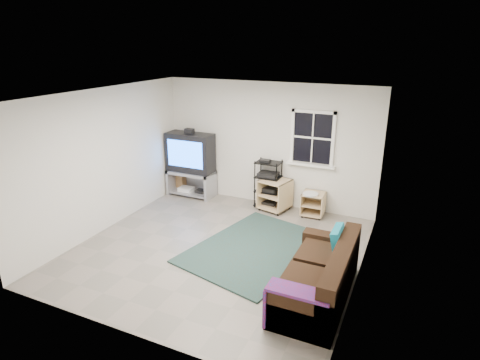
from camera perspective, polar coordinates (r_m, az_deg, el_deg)
The scene contains 8 objects.
room at distance 8.10m, azimuth 10.24°, elevation 5.40°, with size 4.60×4.62×4.60m.
tv_unit at distance 9.05m, azimuth -7.01°, elevation 2.94°, with size 1.06×0.53×1.55m.
av_rack at distance 8.48m, azimuth 4.00°, elevation -0.98°, with size 0.51×0.37×1.03m.
side_table_left at distance 8.41m, azimuth 5.15°, elevation -1.89°, with size 0.67×0.67×0.66m.
side_table_right at distance 8.24m, azimuth 10.37°, elevation -3.12°, with size 0.46×0.48×0.51m.
sofa at distance 5.73m, azimuth 11.23°, elevation -13.57°, with size 0.84×1.89×0.86m.
shag_rug at distance 6.94m, azimuth 2.30°, elevation -9.72°, with size 1.78×2.44×0.03m, color #302215.
paper_bag at distance 9.58m, azimuth -8.62°, elevation -0.22°, with size 0.30×0.19×0.43m, color #9D7646.
Camera 1 is at (2.86, -5.37, 3.39)m, focal length 30.00 mm.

